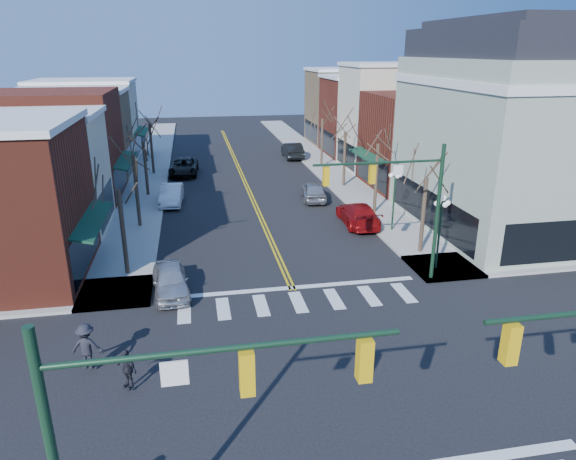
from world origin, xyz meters
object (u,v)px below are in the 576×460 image
car_right_mid (313,191)px  pedestrian_dark_a (127,369)px  lamppost_corner (441,219)px  car_left_near (170,280)px  victorian_corner (523,129)px  car_right_near (358,214)px  car_left_far (184,167)px  lamppost_midblock (395,189)px  car_left_mid (171,195)px  car_right_far (292,150)px  pedestrian_dark_b (87,346)px

car_right_mid → pedestrian_dark_a: bearing=68.4°
lamppost_corner → car_left_near: bearing=-179.1°
victorian_corner → car_right_mid: size_ratio=3.20×
victorian_corner → car_left_near: size_ratio=3.41×
car_right_near → car_right_mid: bearing=-74.0°
lamppost_corner → car_left_far: lamppost_corner is taller
lamppost_corner → pedestrian_dark_a: bearing=-153.2°
lamppost_midblock → car_right_mid: lamppost_midblock is taller
lamppost_midblock → car_left_mid: size_ratio=0.95×
lamppost_corner → pedestrian_dark_a: lamppost_corner is taller
car_right_near → car_right_far: size_ratio=1.02×
car_right_near → car_right_mid: (-1.60, 6.59, -0.01)m
car_right_mid → car_left_far: bearing=-40.4°
car_left_near → car_right_far: (12.43, 32.12, 0.15)m
car_right_near → pedestrian_dark_a: (-13.70, -16.11, 0.14)m
victorian_corner → car_left_mid: victorian_corner is taller
victorian_corner → lamppost_corner: (-8.30, -6.00, -3.70)m
lamppost_midblock → car_right_near: bearing=135.2°
car_left_far → pedestrian_dark_b: 32.33m
car_right_far → pedestrian_dark_a: car_right_far is taller
car_left_near → car_right_near: car_right_near is taller
victorian_corner → car_right_near: (-10.10, 2.29, -5.89)m
lamppost_midblock → car_left_near: 15.90m
victorian_corner → car_right_far: (-10.10, 25.89, -5.80)m
car_right_mid → pedestrian_dark_b: (-13.68, -21.19, 0.30)m
car_left_mid → pedestrian_dark_b: pedestrian_dark_b is taller
car_right_near → lamppost_corner: bearing=104.6°
car_left_near → pedestrian_dark_b: pedestrian_dark_b is taller
car_right_near → victorian_corner: bearing=169.6°
car_left_far → lamppost_midblock: bearing=-50.9°
lamppost_midblock → pedestrian_dark_a: lamppost_midblock is taller
car_right_far → pedestrian_dark_a: size_ratio=3.43×
victorian_corner → car_left_near: (-22.53, -6.23, -5.95)m
car_left_near → lamppost_corner: bearing=-5.0°
car_right_near → car_left_near: bearing=36.8°
car_left_far → pedestrian_dark_a: bearing=-89.3°
car_left_near → car_left_mid: car_left_mid is taller
car_left_mid → car_right_near: size_ratio=0.86×
car_right_mid → pedestrian_dark_a: 25.72m
pedestrian_dark_a → car_right_far: bearing=113.2°
lamppost_corner → lamppost_midblock: (0.00, 6.50, 0.00)m
lamppost_midblock → pedestrian_dark_a: 21.21m
lamppost_midblock → car_left_far: bearing=125.3°
lamppost_corner → car_right_far: bearing=93.2°
car_left_near → car_right_far: bearing=62.9°
car_right_far → car_left_far: bearing=27.8°
lamppost_corner → pedestrian_dark_b: lamppost_corner is taller
car_left_near → car_right_far: 34.44m
pedestrian_dark_a → pedestrian_dark_b: pedestrian_dark_b is taller
car_right_mid → car_right_near: bearing=110.1°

